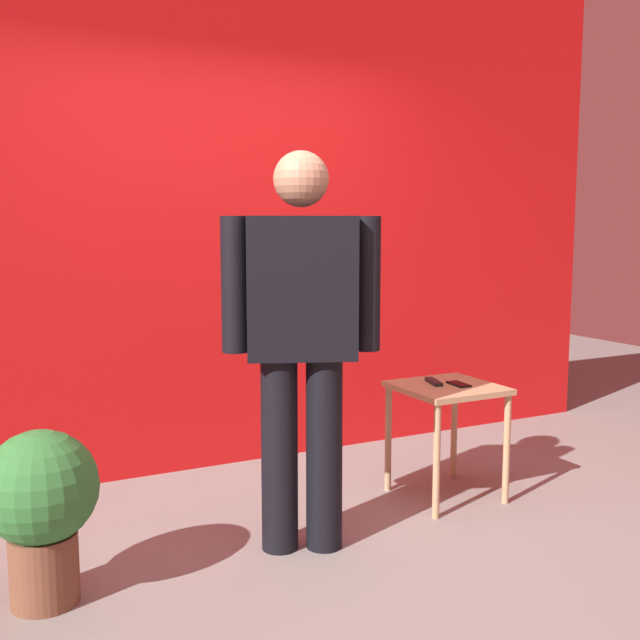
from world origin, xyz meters
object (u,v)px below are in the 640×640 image
(standing_person, at_px, (302,331))
(tv_remote, at_px, (434,382))
(potted_plant, at_px, (41,502))
(side_table, at_px, (447,404))
(cell_phone, at_px, (459,384))

(standing_person, distance_m, tv_remote, 1.04)
(tv_remote, height_order, potted_plant, potted_plant)
(side_table, height_order, cell_phone, cell_phone)
(tv_remote, xyz_separation_m, potted_plant, (-2.03, -0.29, -0.22))
(side_table, bearing_deg, standing_person, -166.90)
(cell_phone, xyz_separation_m, tv_remote, (-0.10, 0.09, 0.01))
(standing_person, relative_size, potted_plant, 2.58)
(standing_person, bearing_deg, potted_plant, -179.96)
(cell_phone, bearing_deg, tv_remote, 141.07)
(potted_plant, bearing_deg, tv_remote, 8.09)
(standing_person, distance_m, side_table, 1.10)
(potted_plant, bearing_deg, side_table, 6.21)
(side_table, height_order, potted_plant, potted_plant)
(standing_person, relative_size, side_table, 2.89)
(side_table, relative_size, potted_plant, 0.89)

